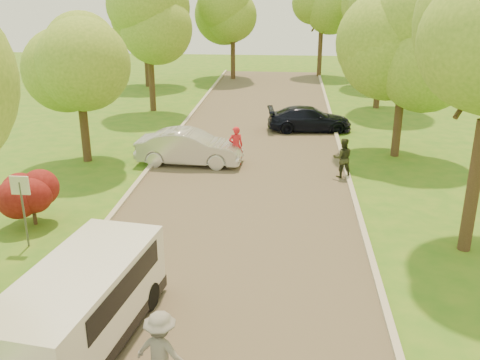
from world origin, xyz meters
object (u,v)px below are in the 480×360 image
at_px(minivan, 82,304).
at_px(silver_sedan, 190,147).
at_px(person_striped, 236,146).
at_px(street_sign, 22,196).
at_px(dark_sedan, 309,119).
at_px(skateboarder, 161,352).
at_px(person_olive, 343,158).

relative_size(minivan, silver_sedan, 1.13).
height_order(minivan, silver_sedan, minivan).
bearing_deg(person_striped, street_sign, 40.71).
relative_size(dark_sedan, skateboarder, 2.68).
xyz_separation_m(minivan, silver_sedan, (-0.00, 12.17, -0.21)).
distance_m(street_sign, person_olive, 11.85).
relative_size(minivan, skateboarder, 3.10).
xyz_separation_m(dark_sedan, person_striped, (-3.23, -5.99, 0.21)).
xyz_separation_m(person_striped, person_olive, (4.33, -1.14, -0.04)).
distance_m(minivan, dark_sedan, 18.95).
height_order(dark_sedan, person_striped, person_striped).
relative_size(dark_sedan, person_striped, 2.59).
relative_size(silver_sedan, person_olive, 2.79).
bearing_deg(minivan, person_striped, 88.72).
height_order(dark_sedan, skateboarder, skateboarder).
height_order(skateboarder, person_striped, skateboarder).
xyz_separation_m(street_sign, skateboarder, (5.28, -5.49, -0.65)).
relative_size(silver_sedan, skateboarder, 2.75).
relative_size(dark_sedan, person_olive, 2.72).
distance_m(minivan, skateboarder, 2.37).
xyz_separation_m(street_sign, person_olive, (9.60, 6.91, -0.77)).
xyz_separation_m(skateboarder, person_olive, (4.32, 12.40, -0.12)).
relative_size(minivan, person_striped, 3.00).
relative_size(street_sign, dark_sedan, 0.50).
relative_size(skateboarder, person_olive, 1.02).
relative_size(silver_sedan, person_striped, 2.66).
bearing_deg(minivan, silver_sedan, 97.83).
bearing_deg(person_striped, dark_sedan, -134.44).
xyz_separation_m(silver_sedan, skateboarder, (1.98, -13.48, 0.18)).
height_order(street_sign, dark_sedan, street_sign).
relative_size(minivan, person_olive, 3.14).
bearing_deg(silver_sedan, street_sign, 160.15).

